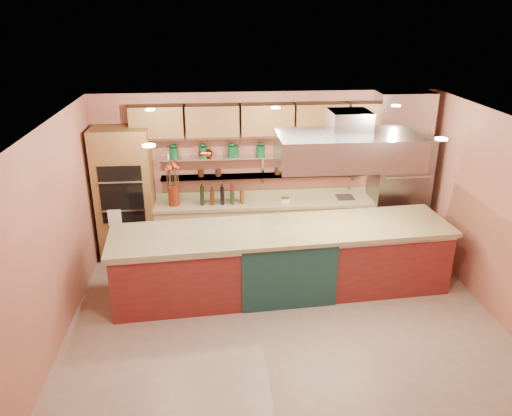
{
  "coord_description": "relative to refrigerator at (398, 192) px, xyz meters",
  "views": [
    {
      "loc": [
        -0.93,
        -6.0,
        4.13
      ],
      "look_at": [
        -0.3,
        1.0,
        1.29
      ],
      "focal_mm": 35.0,
      "sensor_mm": 36.0,
      "label": 1
    }
  ],
  "objects": [
    {
      "name": "ceiling_downlights",
      "position": [
        -2.35,
        -1.94,
        1.72
      ],
      "size": [
        4.0,
        2.8,
        0.02
      ],
      "primitive_type": "cube",
      "color": "#FFE5A5",
      "rests_on": "ceiling"
    },
    {
      "name": "copper_kettle",
      "position": [
        -3.37,
        0.23,
        0.73
      ],
      "size": [
        0.21,
        0.21,
        0.14
      ],
      "primitive_type": "ellipsoid",
      "rotation": [
        0.0,
        0.0,
        0.21
      ],
      "color": "#B95A2A",
      "rests_on": "wall_shelf_upper"
    },
    {
      "name": "oil_bottle_cluster",
      "position": [
        -3.14,
        0.01,
        0.01
      ],
      "size": [
        0.84,
        0.36,
        0.26
      ],
      "primitive_type": "cube",
      "rotation": [
        0.0,
        0.0,
        -0.16
      ],
      "color": "black",
      "rests_on": "back_counter"
    },
    {
      "name": "flower_vase",
      "position": [
        -3.98,
        0.01,
        0.05
      ],
      "size": [
        0.21,
        0.21,
        0.34
      ],
      "primitive_type": "cylinder",
      "rotation": [
        0.0,
        0.0,
        0.1
      ],
      "color": "#641F0F",
      "rests_on": "back_counter"
    },
    {
      "name": "kitchen_scale",
      "position": [
        -2.03,
        0.01,
        -0.08
      ],
      "size": [
        0.16,
        0.13,
        0.09
      ],
      "primitive_type": "cube",
      "rotation": [
        0.0,
        0.0,
        0.09
      ],
      "color": "white",
      "rests_on": "back_counter"
    },
    {
      "name": "wall_right",
      "position": [
        0.65,
        -2.14,
        0.35
      ],
      "size": [
        0.04,
        5.0,
        2.8
      ],
      "primitive_type": "cube",
      "color": "#B26A54",
      "rests_on": "floor"
    },
    {
      "name": "floor",
      "position": [
        -2.35,
        -2.14,
        -1.06
      ],
      "size": [
        6.0,
        5.0,
        0.02
      ],
      "primitive_type": "cube",
      "color": "gray",
      "rests_on": "ground"
    },
    {
      "name": "wall_back",
      "position": [
        -2.35,
        0.36,
        0.35
      ],
      "size": [
        6.0,
        0.04,
        2.8
      ],
      "primitive_type": "cube",
      "color": "#B26A54",
      "rests_on": "floor"
    },
    {
      "name": "wall_left",
      "position": [
        -5.35,
        -2.14,
        0.35
      ],
      "size": [
        0.04,
        5.0,
        2.8
      ],
      "primitive_type": "cube",
      "color": "#B26A54",
      "rests_on": "floor"
    },
    {
      "name": "island",
      "position": [
        -2.27,
        -1.41,
        -0.53
      ],
      "size": [
        5.1,
        1.45,
        1.05
      ],
      "primitive_type": "cube",
      "rotation": [
        0.0,
        0.0,
        0.07
      ],
      "color": "maroon",
      "rests_on": "floor"
    },
    {
      "name": "range_hood",
      "position": [
        -1.37,
        -1.41,
        1.2
      ],
      "size": [
        2.0,
        1.0,
        0.45
      ],
      "primitive_type": "cube",
      "color": "#B8BBC0",
      "rests_on": "ceiling"
    },
    {
      "name": "upper_cabinets",
      "position": [
        -2.35,
        0.18,
        1.3
      ],
      "size": [
        4.6,
        0.36,
        0.55
      ],
      "primitive_type": "cube",
      "color": "brown",
      "rests_on": "wall_back"
    },
    {
      "name": "wall_shelf_upper",
      "position": [
        -2.4,
        0.23,
        0.65
      ],
      "size": [
        3.6,
        0.26,
        0.03
      ],
      "primitive_type": "cube",
      "color": "#B8BBC0",
      "rests_on": "wall_back"
    },
    {
      "name": "wall_front",
      "position": [
        -2.35,
        -4.64,
        0.35
      ],
      "size": [
        6.0,
        0.04,
        2.8
      ],
      "primitive_type": "cube",
      "color": "#B26A54",
      "rests_on": "floor"
    },
    {
      "name": "bar_faucet",
      "position": [
        -0.88,
        0.11,
        -0.02
      ],
      "size": [
        0.03,
        0.03,
        0.2
      ],
      "primitive_type": "cylinder",
      "rotation": [
        0.0,
        0.0,
        0.05
      ],
      "color": "silver",
      "rests_on": "back_counter"
    },
    {
      "name": "ceiling",
      "position": [
        -2.35,
        -2.14,
        1.75
      ],
      "size": [
        6.0,
        5.0,
        0.02
      ],
      "primitive_type": "cube",
      "color": "black",
      "rests_on": "wall_back"
    },
    {
      "name": "oven_stack",
      "position": [
        -4.8,
        0.04,
        0.1
      ],
      "size": [
        0.95,
        0.64,
        2.3
      ],
      "primitive_type": "cube",
      "color": "brown",
      "rests_on": "floor"
    },
    {
      "name": "wall_shelf_lower",
      "position": [
        -2.4,
        0.23,
        0.3
      ],
      "size": [
        3.6,
        0.26,
        0.03
      ],
      "primitive_type": "cube",
      "color": "#B8BBC0",
      "rests_on": "wall_back"
    },
    {
      "name": "back_counter",
      "position": [
        -2.4,
        0.06,
        -0.58
      ],
      "size": [
        3.84,
        0.64,
        0.93
      ],
      "primitive_type": "cube",
      "color": "tan",
      "rests_on": "floor"
    },
    {
      "name": "green_canister",
      "position": [
        -2.91,
        0.23,
        0.76
      ],
      "size": [
        0.19,
        0.19,
        0.19
      ],
      "primitive_type": "cylinder",
      "rotation": [
        0.0,
        0.0,
        0.23
      ],
      "color": "#0D4121",
      "rests_on": "wall_shelf_upper"
    },
    {
      "name": "refrigerator",
      "position": [
        0.0,
        0.0,
        0.0
      ],
      "size": [
        0.95,
        0.72,
        2.1
      ],
      "primitive_type": "cube",
      "color": "slate",
      "rests_on": "floor"
    }
  ]
}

